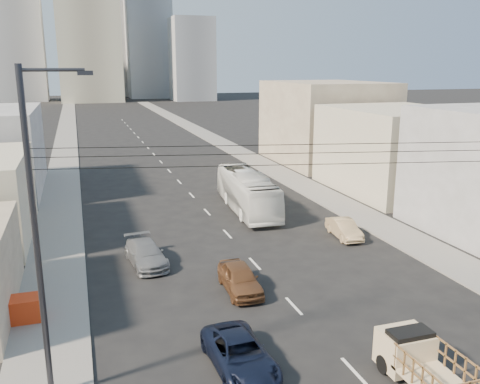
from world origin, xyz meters
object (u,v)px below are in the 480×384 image
sedan_brown (240,278)px  sedan_tan (344,229)px  flatbed_pickup (423,361)px  city_bus (247,191)px  sedan_grey (146,254)px  streetlamp_left (39,232)px  crate_stack (22,309)px  navy_pickup (240,354)px

sedan_brown → sedan_tan: bearing=34.0°
flatbed_pickup → city_bus: city_bus is taller
sedan_tan → sedan_grey: (-14.14, -0.81, 0.05)m
sedan_brown → streetlamp_left: size_ratio=0.36×
sedan_brown → sedan_grey: sedan_brown is taller
flatbed_pickup → crate_stack: (-14.91, 10.07, -0.40)m
flatbed_pickup → streetlamp_left: bearing=164.7°
flatbed_pickup → navy_pickup: size_ratio=0.93×
navy_pickup → sedan_brown: 7.32m
flatbed_pickup → sedan_grey: size_ratio=0.91×
sedan_grey → crate_stack: 8.59m
navy_pickup → streetlamp_left: 9.15m
navy_pickup → sedan_grey: (-2.11, 12.37, 0.04)m
navy_pickup → sedan_tan: (12.03, 13.17, -0.01)m
city_bus → streetlamp_left: size_ratio=0.98×
navy_pickup → sedan_brown: bearing=69.9°
city_bus → sedan_tan: (4.34, -8.78, -0.98)m
sedan_grey → city_bus: bearing=38.3°
navy_pickup → crate_stack: size_ratio=2.64×
streetlamp_left → crate_stack: bearing=104.0°
navy_pickup → sedan_tan: 17.84m
flatbed_pickup → sedan_grey: flatbed_pickup is taller
flatbed_pickup → crate_stack: 18.00m
crate_stack → sedan_brown: bearing=0.7°
crate_stack → navy_pickup: bearing=-38.2°
city_bus → navy_pickup: bearing=-105.6°
city_bus → streetlamp_left: bearing=-120.7°
streetlamp_left → crate_stack: (-1.61, 6.43, -5.75)m
sedan_brown → streetlamp_left: bearing=-143.2°
city_bus → sedan_grey: size_ratio=2.42×
sedan_tan → crate_stack: bearing=-157.4°
city_bus → streetlamp_left: (-14.78, -21.55, 4.81)m
sedan_tan → crate_stack: (-20.72, -6.34, 0.04)m
flatbed_pickup → sedan_grey: bearing=118.1°
sedan_brown → streetlamp_left: (-9.31, -6.56, 5.70)m
sedan_brown → sedan_tan: 11.60m
sedan_grey → sedan_tan: bearing=-2.8°
sedan_grey → crate_stack: bearing=-146.0°
flatbed_pickup → sedan_grey: 17.69m
navy_pickup → streetlamp_left: streetlamp_left is taller
sedan_tan → crate_stack: 21.67m
flatbed_pickup → sedan_brown: 10.96m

